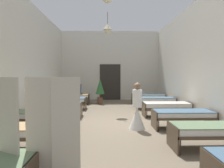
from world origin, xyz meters
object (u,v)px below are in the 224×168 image
at_px(bed_right_row_4, 156,100).
at_px(bed_right_row_2, 183,115).
at_px(potted_plant, 100,88).
at_px(bed_left_row_3, 58,106).
at_px(nurse_near_aisle, 137,112).
at_px(bed_left_row_1, 20,132).
at_px(patient_seated_primary, 79,89).
at_px(privacy_screen, 38,134).
at_px(bed_right_row_3, 166,106).
at_px(bed_right_row_1, 212,130).
at_px(bed_left_row_5, 73,96).
at_px(bed_left_row_4, 67,100).
at_px(bed_left_row_2, 44,115).
at_px(bed_right_row_5, 148,96).

bearing_deg(bed_right_row_4, bed_right_row_2, -90.00).
bearing_deg(potted_plant, bed_left_row_3, -112.80).
height_order(bed_right_row_4, potted_plant, potted_plant).
bearing_deg(nurse_near_aisle, potted_plant, 134.10).
xyz_separation_m(bed_left_row_1, patient_seated_primary, (0.35, 7.58, 0.43)).
bearing_deg(potted_plant, bed_left_row_1, -101.85).
xyz_separation_m(bed_right_row_4, privacy_screen, (-3.48, -7.37, 0.41)).
bearing_deg(potted_plant, privacy_screen, -93.97).
height_order(bed_right_row_3, bed_right_row_4, same).
bearing_deg(nurse_near_aisle, bed_right_row_1, -20.07).
xyz_separation_m(bed_right_row_3, bed_left_row_5, (-4.43, 3.80, 0.00)).
height_order(bed_left_row_1, patient_seated_primary, patient_seated_primary).
xyz_separation_m(bed_left_row_4, nurse_near_aisle, (2.94, -3.86, 0.09)).
height_order(bed_left_row_1, nurse_near_aisle, nurse_near_aisle).
bearing_deg(bed_left_row_2, bed_right_row_5, 52.17).
bearing_deg(bed_left_row_1, patient_seated_primary, 87.36).
distance_m(bed_left_row_2, bed_left_row_3, 1.90).
height_order(bed_right_row_1, privacy_screen, privacy_screen).
height_order(bed_left_row_2, privacy_screen, privacy_screen).
distance_m(bed_right_row_1, bed_left_row_4, 7.22).
bearing_deg(bed_right_row_5, patient_seated_primary, -179.79).
bearing_deg(bed_right_row_2, bed_right_row_3, 90.00).
height_order(bed_right_row_2, bed_left_row_4, same).
bearing_deg(bed_left_row_5, bed_right_row_2, -52.17).
distance_m(bed_left_row_2, potted_plant, 5.92).
xyz_separation_m(bed_left_row_1, bed_right_row_1, (4.43, 0.00, 0.00)).
xyz_separation_m(bed_left_row_1, nurse_near_aisle, (2.94, 1.84, 0.09)).
bearing_deg(bed_left_row_3, patient_seated_primary, 84.72).
distance_m(bed_left_row_4, bed_left_row_5, 1.90).
height_order(bed_right_row_3, privacy_screen, privacy_screen).
xyz_separation_m(bed_right_row_2, bed_left_row_3, (-4.43, 1.90, 0.00)).
bearing_deg(privacy_screen, nurse_near_aisle, 72.08).
bearing_deg(bed_left_row_5, potted_plant, -0.49).
bearing_deg(bed_right_row_1, bed_left_row_5, 120.21).
height_order(bed_right_row_1, bed_left_row_4, same).
height_order(bed_left_row_1, bed_right_row_2, same).
relative_size(nurse_near_aisle, patient_seated_primary, 1.86).
xyz_separation_m(bed_left_row_2, potted_plant, (1.59, 5.69, 0.48)).
distance_m(bed_left_row_4, patient_seated_primary, 1.96).
distance_m(bed_left_row_5, potted_plant, 1.66).
bearing_deg(bed_left_row_2, privacy_screen, -75.08).
relative_size(bed_right_row_1, patient_seated_primary, 2.38).
relative_size(bed_left_row_1, bed_right_row_3, 1.00).
bearing_deg(bed_right_row_5, bed_left_row_2, -127.83).
bearing_deg(bed_right_row_3, bed_left_row_2, -156.77).
bearing_deg(patient_seated_primary, bed_left_row_2, -93.52).
bearing_deg(bed_left_row_1, bed_right_row_4, 52.17).
xyz_separation_m(bed_left_row_2, bed_right_row_5, (4.43, 5.70, 0.00)).
relative_size(bed_right_row_4, bed_left_row_5, 1.00).
bearing_deg(bed_left_row_5, nurse_near_aisle, -62.99).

